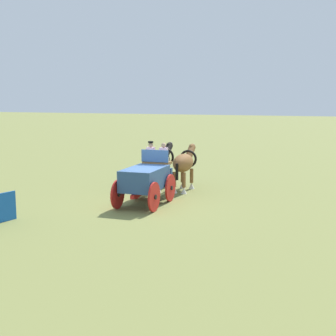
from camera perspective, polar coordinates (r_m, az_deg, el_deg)
ground_plane at (r=20.03m, az=-2.87°, el=-4.59°), size 220.00×220.00×0.00m
show_wagon at (r=19.97m, az=-2.70°, el=-1.29°), size 5.55×1.93×2.64m
draft_horse_near at (r=23.33m, az=-1.05°, el=0.76°), size 3.23×1.08×2.26m
draft_horse_off at (r=22.93m, az=2.01°, el=0.54°), size 2.97×1.00×2.23m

